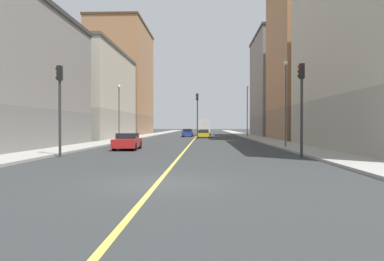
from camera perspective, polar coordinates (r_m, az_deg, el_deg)
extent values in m
plane|color=#303233|center=(12.40, -5.37, -8.15)|extent=(400.00, 400.00, 0.00)
cube|color=#9E9B93|center=(61.66, 9.32, -0.97)|extent=(3.14, 168.00, 0.15)
cube|color=#9E9B93|center=(62.14, -8.04, -0.95)|extent=(3.14, 168.00, 0.15)
cube|color=#E5D14C|center=(61.19, 0.61, -1.03)|extent=(0.16, 154.00, 0.01)
cube|color=#8F6B4F|center=(51.97, 18.34, 0.89)|extent=(10.42, 14.90, 4.15)
cube|color=#A8754C|center=(53.08, 18.38, 12.48)|extent=(10.42, 14.90, 17.18)
cube|color=slate|center=(70.65, 13.97, 0.61)|extent=(10.42, 17.62, 3.54)
cube|color=gray|center=(71.22, 13.99, 8.02)|extent=(10.42, 17.62, 14.83)
cube|color=#3B3937|center=(72.58, 14.01, 13.99)|extent=(10.72, 17.92, 0.40)
cube|color=#9D9688|center=(57.13, -15.97, 0.85)|extent=(10.42, 22.21, 4.08)
cube|color=#BCB29E|center=(57.50, -15.99, 7.20)|extent=(10.42, 22.21, 8.63)
cube|color=#545047|center=(58.18, -16.01, 11.62)|extent=(10.72, 22.51, 0.40)
cube|color=#8F6B4F|center=(79.66, -10.75, 0.83)|extent=(10.42, 20.71, 4.08)
cube|color=#A8754C|center=(80.47, -10.77, 8.86)|extent=(10.42, 20.71, 18.39)
cube|color=#4B3422|center=(82.32, -10.79, 15.34)|extent=(10.72, 21.01, 0.40)
cylinder|color=#2D2D2D|center=(23.09, 16.60, 1.85)|extent=(0.16, 0.16, 4.74)
cube|color=black|center=(23.32, 16.62, 8.80)|extent=(0.28, 0.32, 0.90)
sphere|color=red|center=(23.32, 16.24, 9.47)|extent=(0.20, 0.20, 0.20)
sphere|color=#352204|center=(23.28, 16.24, 8.79)|extent=(0.20, 0.20, 0.20)
sphere|color=black|center=(23.24, 16.23, 8.11)|extent=(0.20, 0.20, 0.20)
cylinder|color=#2D2D2D|center=(24.09, -19.76, 1.74)|extent=(0.16, 0.16, 4.70)
cube|color=black|center=(24.30, -19.79, 8.36)|extent=(0.28, 0.32, 0.90)
sphere|color=#320404|center=(24.40, -20.15, 8.97)|extent=(0.20, 0.20, 0.20)
sphere|color=orange|center=(24.36, -20.15, 8.32)|extent=(0.20, 0.20, 0.20)
sphere|color=black|center=(24.32, -20.14, 7.67)|extent=(0.20, 0.20, 0.20)
cylinder|color=#2D2D2D|center=(50.85, 0.84, 1.66)|extent=(0.16, 0.16, 5.45)
cube|color=black|center=(51.00, 0.84, 5.23)|extent=(0.28, 0.32, 0.90)
sphere|color=#320404|center=(51.02, 0.66, 5.54)|extent=(0.20, 0.20, 0.20)
sphere|color=orange|center=(51.00, 0.66, 5.22)|extent=(0.20, 0.20, 0.20)
sphere|color=black|center=(50.98, 0.66, 4.91)|extent=(0.20, 0.20, 0.20)
cylinder|color=#4C4C51|center=(32.18, 14.29, 3.74)|extent=(0.14, 0.14, 6.92)
sphere|color=#EAEACC|center=(32.57, 14.31, 10.10)|extent=(0.36, 0.36, 0.36)
cylinder|color=#4C4C51|center=(43.30, -11.22, 2.47)|extent=(0.14, 0.14, 6.15)
sphere|color=#EAEACC|center=(43.52, -11.23, 6.71)|extent=(0.36, 0.36, 0.36)
cylinder|color=#4C4C51|center=(60.46, 8.54, 2.80)|extent=(0.14, 0.14, 7.88)
sphere|color=#EAEACC|center=(60.75, 8.55, 6.66)|extent=(0.36, 0.36, 0.36)
cube|color=#23389E|center=(64.04, -0.67, -0.48)|extent=(1.83, 4.26, 0.64)
cube|color=black|center=(64.14, -0.67, 0.03)|extent=(1.56, 2.06, 0.50)
cylinder|color=black|center=(65.41, -1.26, -0.65)|extent=(0.24, 0.65, 0.64)
cylinder|color=black|center=(65.29, 0.09, -0.65)|extent=(0.24, 0.65, 0.64)
cylinder|color=black|center=(62.81, -1.47, -0.70)|extent=(0.24, 0.65, 0.64)
cylinder|color=black|center=(62.69, -0.06, -0.71)|extent=(0.24, 0.65, 0.64)
cube|color=red|center=(29.85, -9.95, -1.88)|extent=(1.91, 4.35, 0.66)
cube|color=black|center=(29.86, -9.95, -0.82)|extent=(1.61, 1.92, 0.44)
cylinder|color=black|center=(31.32, -10.97, -2.18)|extent=(0.24, 0.65, 0.64)
cylinder|color=black|center=(31.05, -8.07, -2.20)|extent=(0.24, 0.65, 0.64)
cylinder|color=black|center=(28.72, -11.99, -2.45)|extent=(0.24, 0.65, 0.64)
cylinder|color=black|center=(28.42, -8.83, -2.48)|extent=(0.24, 0.65, 0.64)
cube|color=gold|center=(58.07, 1.79, -0.64)|extent=(1.89, 4.04, 0.56)
cube|color=black|center=(58.22, 1.79, -0.14)|extent=(1.65, 1.98, 0.44)
cylinder|color=black|center=(59.34, 0.99, -0.79)|extent=(0.23, 0.64, 0.64)
cylinder|color=black|center=(59.31, 2.62, -0.79)|extent=(0.23, 0.64, 0.64)
cylinder|color=black|center=(56.85, 0.92, -0.86)|extent=(0.23, 0.64, 0.64)
cylinder|color=black|center=(56.82, 2.63, -0.86)|extent=(0.23, 0.64, 0.64)
cube|color=maroon|center=(64.66, 1.85, -0.48)|extent=(1.84, 4.40, 0.61)
cube|color=black|center=(64.79, 1.85, -0.01)|extent=(1.59, 1.96, 0.44)
cylinder|color=black|center=(66.04, 1.17, -0.63)|extent=(0.23, 0.64, 0.64)
cylinder|color=black|center=(66.01, 2.58, -0.63)|extent=(0.23, 0.64, 0.64)
cylinder|color=black|center=(63.32, 1.10, -0.69)|extent=(0.23, 0.64, 0.64)
cylinder|color=black|center=(63.29, 2.56, -0.69)|extent=(0.23, 0.64, 0.64)
cube|color=maroon|center=(77.30, 1.93, 0.26)|extent=(2.38, 2.09, 1.80)
cube|color=silver|center=(73.34, 1.93, 0.68)|extent=(2.38, 4.92, 2.74)
cylinder|color=black|center=(76.95, 1.12, -0.34)|extent=(0.30, 0.90, 0.90)
cylinder|color=black|center=(76.94, 2.74, -0.34)|extent=(0.30, 0.90, 0.90)
cylinder|color=black|center=(72.32, 1.06, -0.41)|extent=(0.30, 0.90, 0.90)
cylinder|color=black|center=(72.32, 2.79, -0.41)|extent=(0.30, 0.90, 0.90)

